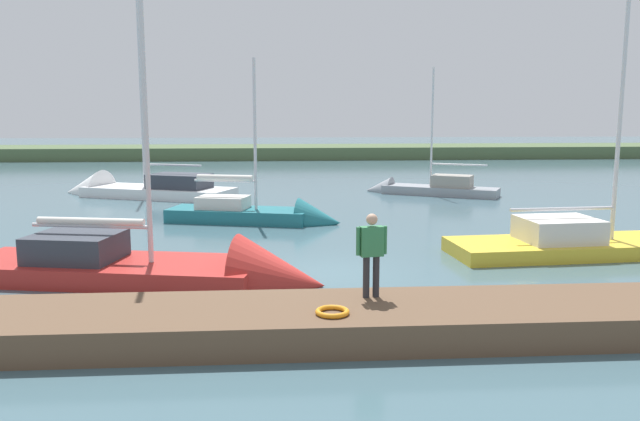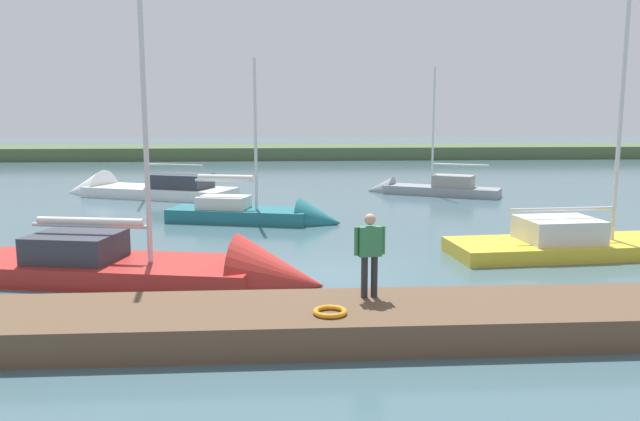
{
  "view_description": "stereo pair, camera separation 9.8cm",
  "coord_description": "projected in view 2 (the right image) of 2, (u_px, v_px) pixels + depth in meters",
  "views": [
    {
      "loc": [
        1.37,
        17.09,
        4.46
      ],
      "look_at": [
        -0.1,
        -3.72,
        1.21
      ],
      "focal_mm": 35.08,
      "sensor_mm": 36.0,
      "label": 1
    },
    {
      "loc": [
        1.27,
        17.09,
        4.46
      ],
      "look_at": [
        -0.1,
        -3.72,
        1.21
      ],
      "focal_mm": 35.08,
      "sensor_mm": 36.0,
      "label": 2
    }
  ],
  "objects": [
    {
      "name": "sailboat_far_right",
      "position": [
        636.0,
        247.0,
        20.21
      ],
      "size": [
        10.18,
        3.3,
        10.81
      ],
      "rotation": [
        0.0,
        0.0,
        3.22
      ],
      "color": "gold",
      "rests_on": "ground_plane"
    },
    {
      "name": "life_ring_buoy",
      "position": [
        330.0,
        312.0,
        11.97
      ],
      "size": [
        0.66,
        0.66,
        0.1
      ],
      "primitive_type": "torus",
      "color": "orange",
      "rests_on": "dock_pier"
    },
    {
      "name": "far_shoreline",
      "position": [
        291.0,
        158.0,
        63.27
      ],
      "size": [
        180.0,
        8.0,
        2.4
      ],
      "primitive_type": "cube",
      "color": "#4C603D",
      "rests_on": "ground_plane"
    },
    {
      "name": "sailboat_outer_mooring",
      "position": [
        266.0,
        218.0,
        25.75
      ],
      "size": [
        7.43,
        3.7,
        7.53
      ],
      "rotation": [
        0.0,
        0.0,
        2.88
      ],
      "color": "#1E6B75",
      "rests_on": "ground_plane"
    },
    {
      "name": "person_on_dock",
      "position": [
        370.0,
        249.0,
        12.95
      ],
      "size": [
        0.66,
        0.29,
        1.77
      ],
      "rotation": [
        0.0,
        0.0,
        1.73
      ],
      "color": "#28282D",
      "rests_on": "dock_pier"
    },
    {
      "name": "sailboat_inner_slip",
      "position": [
        133.0,
        193.0,
        34.01
      ],
      "size": [
        10.25,
        6.18,
        11.54
      ],
      "rotation": [
        0.0,
        0.0,
        -0.38
      ],
      "color": "white",
      "rests_on": "ground_plane"
    },
    {
      "name": "ground_plane",
      "position": [
        325.0,
        273.0,
        17.62
      ],
      "size": [
        200.0,
        200.0,
        0.0
      ],
      "primitive_type": "plane",
      "color": "#42606B"
    },
    {
      "name": "sailboat_behind_pier",
      "position": [
        175.0,
        277.0,
        16.68
      ],
      "size": [
        10.09,
        4.48,
        9.79
      ],
      "rotation": [
        0.0,
        0.0,
        2.94
      ],
      "color": "#B22823",
      "rests_on": "ground_plane"
    },
    {
      "name": "sailboat_near_dock",
      "position": [
        425.0,
        191.0,
        34.72
      ],
      "size": [
        7.31,
        4.93,
        7.68
      ],
      "rotation": [
        0.0,
        0.0,
        -0.49
      ],
      "color": "gray",
      "rests_on": "ground_plane"
    },
    {
      "name": "dock_pier",
      "position": [
        344.0,
        321.0,
        12.56
      ],
      "size": [
        23.21,
        2.56,
        0.65
      ],
      "primitive_type": "cube",
      "color": "brown",
      "rests_on": "ground_plane"
    }
  ]
}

